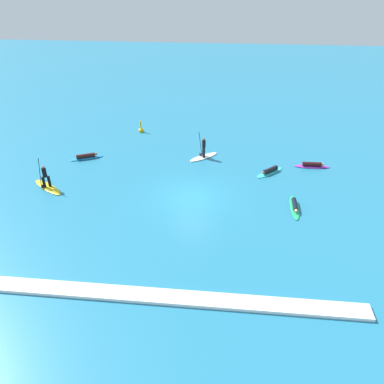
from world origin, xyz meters
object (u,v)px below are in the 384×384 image
Objects in this scene: surfer_on_yellow_board at (47,183)px; surfer_on_white_board at (204,153)px; surfer_on_teal_board at (270,171)px; surfer_on_blue_board at (86,157)px; marker_buoy at (141,130)px; surfer_on_green_board at (295,206)px; surfer_on_purple_board at (312,165)px.

surfer_on_white_board is at bearing -115.76° from surfer_on_yellow_board.
surfer_on_yellow_board is at bearing -29.36° from surfer_on_teal_board.
surfer_on_blue_board is 2.17× the size of marker_buoy.
marker_buoy is (4.40, 10.90, -0.19)m from surfer_on_yellow_board.
surfer_on_white_board is 0.97× the size of surfer_on_blue_board.
surfer_on_blue_board is at bearing -107.56° from surfer_on_green_board.
surfer_on_green_board is at bearing -147.74° from surfer_on_yellow_board.
surfer_on_white_board is 0.93× the size of surfer_on_purple_board.
surfer_on_yellow_board is 2.44× the size of marker_buoy.
surfer_on_yellow_board is (-17.21, 0.86, 0.24)m from surfer_on_green_board.
surfer_on_purple_board is 2.28× the size of marker_buoy.
surfer_on_green_board is 17.39m from marker_buoy.
surfer_on_white_board is at bearing -37.78° from marker_buoy.
surfer_on_green_board is 1.10× the size of surfer_on_blue_board.
surfer_on_yellow_board is 11.75m from marker_buoy.
surfer_on_green_board is at bearing 61.75° from surfer_on_teal_board.
surfer_on_blue_board is (1.16, 4.80, -0.20)m from surfer_on_yellow_board.
surfer_on_white_board reaches higher than surfer_on_green_board.
surfer_on_yellow_board reaches higher than surfer_on_white_board.
marker_buoy is at bearing 157.83° from surfer_on_purple_board.
surfer_on_yellow_board reaches higher than marker_buoy.
surfer_on_purple_board is (8.66, -0.86, -0.23)m from surfer_on_white_board.
surfer_on_teal_board is at bearing -131.44° from surfer_on_yellow_board.
surfer_on_purple_board reaches higher than surfer_on_green_board.
surfer_on_teal_board is 2.01× the size of marker_buoy.
surfer_on_white_board is (10.74, 5.98, 0.01)m from surfer_on_yellow_board.
surfer_on_purple_board is at bearing 161.77° from surfer_on_green_board.
surfer_on_yellow_board is 1.07× the size of surfer_on_purple_board.
surfer_on_green_board is 0.98× the size of surfer_on_yellow_board.
surfer_on_purple_board is at bearing -21.06° from marker_buoy.
surfer_on_blue_board is at bearing -68.43° from surfer_on_yellow_board.
surfer_on_white_board is 1.05× the size of surfer_on_teal_board.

